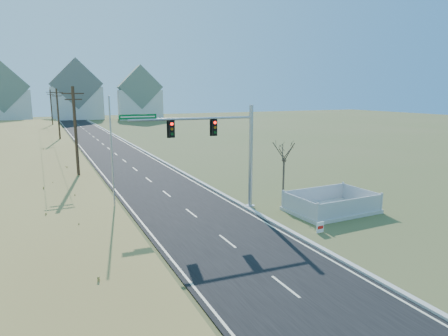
% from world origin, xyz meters
% --- Properties ---
extents(ground, '(260.00, 260.00, 0.00)m').
position_xyz_m(ground, '(0.00, 0.00, 0.00)').
color(ground, '#495529').
rests_on(ground, ground).
extents(road, '(8.00, 180.00, 0.06)m').
position_xyz_m(road, '(0.00, 50.00, 0.03)').
color(road, black).
rests_on(road, ground).
extents(curb, '(0.30, 180.00, 0.18)m').
position_xyz_m(curb, '(4.15, 50.00, 0.09)').
color(curb, '#B2AFA8').
rests_on(curb, ground).
extents(utility_pole_near, '(1.80, 0.26, 9.00)m').
position_xyz_m(utility_pole_near, '(-6.50, 15.00, 4.68)').
color(utility_pole_near, '#422D1E').
rests_on(utility_pole_near, ground).
extents(utility_pole_mid, '(1.80, 0.26, 9.00)m').
position_xyz_m(utility_pole_mid, '(-6.50, 45.00, 4.68)').
color(utility_pole_mid, '#422D1E').
rests_on(utility_pole_mid, ground).
extents(utility_pole_far, '(1.80, 0.26, 9.00)m').
position_xyz_m(utility_pole_far, '(-6.50, 75.00, 4.68)').
color(utility_pole_far, '#422D1E').
rests_on(utility_pole_far, ground).
extents(condo_nnw, '(14.93, 11.17, 17.03)m').
position_xyz_m(condo_nnw, '(-18.00, 108.00, 6.94)').
color(condo_nnw, silver).
rests_on(condo_nnw, ground).
extents(condo_n, '(15.27, 10.20, 18.54)m').
position_xyz_m(condo_n, '(2.00, 112.00, 7.61)').
color(condo_n, silver).
rests_on(condo_n, ground).
extents(condo_ne, '(14.12, 10.51, 16.52)m').
position_xyz_m(condo_ne, '(20.00, 104.00, 6.84)').
color(condo_ne, silver).
rests_on(condo_ne, ground).
extents(traffic_signal_mast, '(9.58, 0.83, 7.63)m').
position_xyz_m(traffic_signal_mast, '(2.61, 3.61, 4.64)').
color(traffic_signal_mast, '#9EA0A5').
rests_on(traffic_signal_mast, ground).
extents(fence_enclosure, '(6.23, 4.38, 1.39)m').
position_xyz_m(fence_enclosure, '(9.42, 0.30, 0.28)').
color(fence_enclosure, '#B7B5AD').
rests_on(fence_enclosure, ground).
extents(open_sign, '(0.55, 0.10, 0.68)m').
position_xyz_m(open_sign, '(5.84, -3.00, 0.36)').
color(open_sign, white).
rests_on(open_sign, ground).
extents(flagpole, '(0.37, 0.37, 8.32)m').
position_xyz_m(flagpole, '(-5.32, 3.78, 3.32)').
color(flagpole, '#B7B5AD').
rests_on(flagpole, ground).
extents(bare_tree, '(1.91, 1.91, 5.06)m').
position_xyz_m(bare_tree, '(7.84, 4.19, 4.08)').
color(bare_tree, '#4C3F33').
rests_on(bare_tree, ground).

